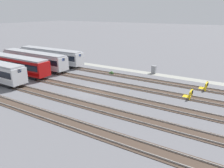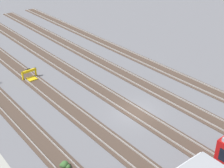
{
  "view_description": "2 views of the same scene",
  "coord_description": "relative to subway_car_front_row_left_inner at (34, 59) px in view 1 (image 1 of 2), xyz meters",
  "views": [
    {
      "loc": [
        -19.8,
        26.42,
        12.14
      ],
      "look_at": [
        -3.82,
        0.0,
        1.8
      ],
      "focal_mm": 35.0,
      "sensor_mm": 36.0,
      "label": 1
    },
    {
      "loc": [
        19.73,
        -19.2,
        18.13
      ],
      "look_at": [
        -3.82,
        0.0,
        1.8
      ],
      "focal_mm": 50.0,
      "sensor_mm": 36.0,
      "label": 2
    }
  ],
  "objects": [
    {
      "name": "rail_track_middle",
      "position": [
        -19.34,
        5.03,
        -2.0
      ],
      "size": [
        90.0,
        2.24,
        0.21
      ],
      "color": "#47382D",
      "rests_on": "ground"
    },
    {
      "name": "rail_track_farthest",
      "position": [
        -19.34,
        15.02,
        -2.0
      ],
      "size": [
        90.0,
        2.23,
        0.21
      ],
      "color": "#47382D",
      "rests_on": "ground"
    },
    {
      "name": "bumper_stop_nearest_track",
      "position": [
        -34.72,
        -4.96,
        -1.53
      ],
      "size": [
        1.35,
        2.0,
        1.22
      ],
      "color": "gold",
      "rests_on": "ground"
    },
    {
      "name": "rail_track_nearest",
      "position": [
        -19.34,
        -4.96,
        -2.0
      ],
      "size": [
        90.0,
        2.23,
        0.21
      ],
      "color": "#47382D",
      "rests_on": "ground"
    },
    {
      "name": "subway_car_front_row_centre",
      "position": [
        0.0,
        5.05,
        0.0
      ],
      "size": [
        18.01,
        2.92,
        3.7
      ],
      "color": "#A80F0F",
      "rests_on": "ground"
    },
    {
      "name": "electrical_cabinet",
      "position": [
        -24.15,
        -9.86,
        -1.24
      ],
      "size": [
        0.9,
        0.73,
        1.6
      ],
      "color": "gray",
      "rests_on": "ground"
    },
    {
      "name": "bumper_stop_near_inner_track",
      "position": [
        -33.38,
        0.04,
        -1.53
      ],
      "size": [
        1.36,
        2.01,
        1.22
      ],
      "color": "gold",
      "rests_on": "ground"
    },
    {
      "name": "subway_car_front_row_rightmost",
      "position": [
        0.0,
        -4.9,
        0.0
      ],
      "size": [
        18.02,
        2.95,
        3.7
      ],
      "color": "silver",
      "rests_on": "ground"
    },
    {
      "name": "rail_track_far_inner",
      "position": [
        -19.34,
        10.03,
        -2.0
      ],
      "size": [
        90.0,
        2.23,
        0.21
      ],
      "color": "#47382D",
      "rests_on": "ground"
    },
    {
      "name": "weed_clump",
      "position": [
        -16.97,
        -4.96,
        -1.8
      ],
      "size": [
        0.92,
        0.7,
        0.64
      ],
      "color": "#38602D",
      "rests_on": "ground"
    },
    {
      "name": "subway_car_front_row_left_inner",
      "position": [
        0.0,
        0.0,
        0.0
      ],
      "size": [
        18.05,
        3.19,
        3.7
      ],
      "color": "silver",
      "rests_on": "ground"
    },
    {
      "name": "rail_track_near_inner",
      "position": [
        -19.34,
        0.04,
        -2.0
      ],
      "size": [
        90.0,
        2.23,
        0.21
      ],
      "color": "#47382D",
      "rests_on": "ground"
    },
    {
      "name": "service_walkway",
      "position": [
        -19.34,
        -9.46,
        -2.04
      ],
      "size": [
        54.0,
        2.0,
        0.01
      ],
      "primitive_type": "cube",
      "color": "#9E9E93",
      "rests_on": "ground"
    },
    {
      "name": "ground_plane",
      "position": [
        -19.34,
        5.03,
        -2.04
      ],
      "size": [
        400.0,
        400.0,
        0.0
      ],
      "primitive_type": "plane",
      "color": "slate"
    }
  ]
}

